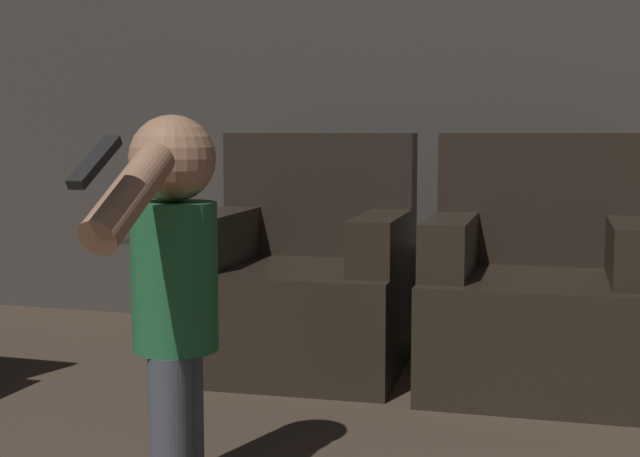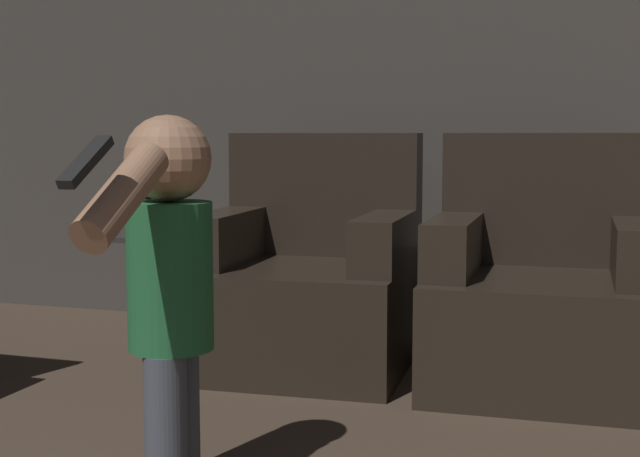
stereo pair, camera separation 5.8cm
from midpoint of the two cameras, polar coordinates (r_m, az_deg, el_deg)
wall_back at (r=4.07m, az=7.55°, el=11.62°), size 8.40×0.05×2.60m
armchair_left at (r=3.48m, az=-0.23°, el=-3.59°), size 0.83×0.82×0.91m
armchair_right at (r=3.32m, az=14.54°, el=-4.28°), size 0.81×0.80×0.91m
person_toddler at (r=2.18m, az=-8.93°, el=-3.05°), size 0.21×0.64×0.95m
side_table at (r=3.68m, az=-10.49°, el=-1.57°), size 0.44×0.44×0.51m
lamp at (r=3.65m, az=-10.59°, el=3.56°), size 0.18×0.18×0.32m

